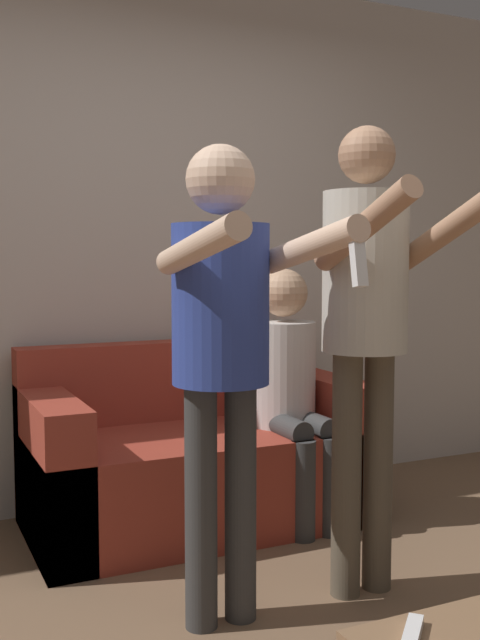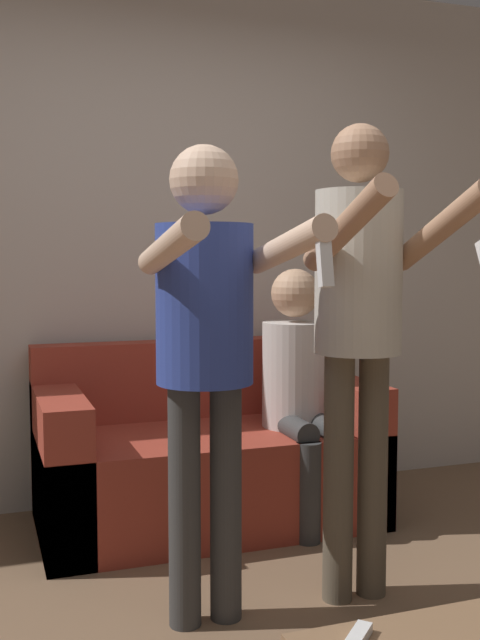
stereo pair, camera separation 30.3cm
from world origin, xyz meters
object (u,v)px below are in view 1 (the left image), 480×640
(person_standing_left, at_px, (223,328))
(person_seated, at_px, (289,381))
(couch, at_px, (196,460))
(remote_far, at_px, (413,633))
(person_standing_right, at_px, (368,306))

(person_standing_left, height_order, person_seated, person_standing_left)
(person_standing_left, bearing_deg, couch, 73.65)
(person_seated, bearing_deg, person_standing_left, -130.62)
(person_standing_left, relative_size, person_seated, 1.35)
(remote_far, bearing_deg, couch, 83.77)
(person_standing_right, height_order, person_seated, person_standing_right)
(person_standing_right, bearing_deg, person_standing_left, -179.82)
(person_seated, bearing_deg, person_standing_right, -98.93)
(couch, height_order, person_standing_right, person_standing_right)
(remote_far, bearing_deg, person_standing_right, 61.52)
(couch, distance_m, remote_far, 1.90)
(person_standing_left, bearing_deg, remote_far, -84.88)
(person_standing_right, height_order, remote_far, person_standing_right)
(person_standing_right, relative_size, person_seated, 1.44)
(couch, xyz_separation_m, person_standing_right, (0.29, -0.98, 0.78))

